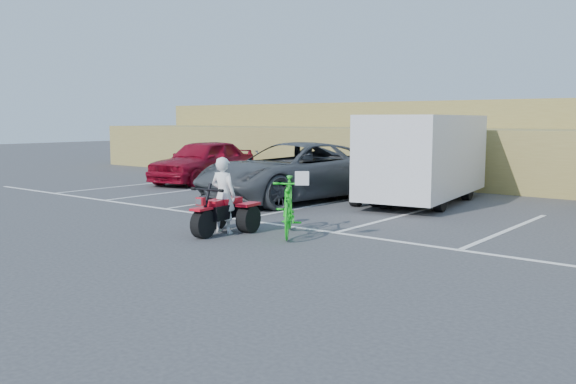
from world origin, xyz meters
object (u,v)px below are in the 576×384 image
Objects in this scene: quad_atv_blue at (325,197)px; quad_atv_green at (378,205)px; rider at (223,195)px; red_trike_atv at (219,234)px; grey_pickup at (293,171)px; red_car at (203,161)px; cargo_trailer at (425,156)px; green_dirt_bike at (289,206)px.

quad_atv_green is (2.17, -0.58, 0.00)m from quad_atv_blue.
red_trike_atv is at bearing 90.00° from rider.
red_car is (-5.65, 1.79, -0.04)m from grey_pickup.
grey_pickup is at bearing -158.76° from cargo_trailer.
quad_atv_blue is (-2.94, 5.46, -0.60)m from green_dirt_bike.
green_dirt_bike is at bearing -160.91° from rider.
rider is 1.39m from green_dirt_bike.
quad_atv_green is at bearing 63.31° from green_dirt_bike.
quad_atv_blue is at bearing 158.67° from quad_atv_green.
green_dirt_bike is 5.41m from grey_pickup.
green_dirt_bike is 0.42× the size of red_car.
cargo_trailer reaches higher than red_car.
red_car is at bearing 171.23° from grey_pickup.
rider reaches higher than quad_atv_green.
red_car is at bearing 172.41° from cargo_trailer.
red_trike_atv is 1.55m from green_dirt_bike.
rider is 5.34m from grey_pickup.
cargo_trailer is 3.27m from quad_atv_blue.
red_car is at bearing -49.05° from rider.
green_dirt_bike is 1.37× the size of quad_atv_green.
quad_atv_blue is at bearing 97.55° from red_trike_atv.
red_trike_atv is 10.36m from red_car.
grey_pickup is 1.28× the size of red_car.
cargo_trailer is (-0.02, 6.10, 0.73)m from green_dirt_bike.
grey_pickup is at bearing -75.37° from rider.
green_dirt_bike is at bearing -87.54° from quad_atv_green.
quad_atv_blue is at bearing -14.96° from red_car.
red_car is at bearing 110.13° from green_dirt_bike.
rider reaches higher than green_dirt_bike.
cargo_trailer is at bearing 54.60° from green_dirt_bike.
red_trike_atv is 7.10m from cargo_trailer.
green_dirt_bike reaches higher than quad_atv_blue.
quad_atv_green is (2.51, 0.58, -0.84)m from grey_pickup.
rider is at bearing -107.81° from cargo_trailer.
green_dirt_bike is 4.97m from quad_atv_green.
green_dirt_bike is at bearing -43.22° from red_car.
quad_atv_green is (0.46, 5.50, -0.79)m from rider.
quad_atv_blue is (0.34, 1.16, -0.84)m from grey_pickup.
green_dirt_bike is 10.81m from red_car.
rider is 0.26× the size of grey_pickup.
cargo_trailer is (3.26, 1.80, 0.49)m from grey_pickup.
green_dirt_bike is at bearing -43.90° from grey_pickup.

